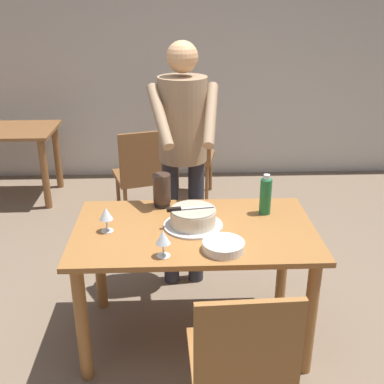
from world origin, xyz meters
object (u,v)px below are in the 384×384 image
wine_glass_far (106,215)px  water_bottle (266,196)px  wine_glass_near (163,238)px  person_cutting_cake (183,142)px  background_chair_1 (142,173)px  background_chair_0 (190,154)px  plate_stack (223,246)px  hurricane_lamp (162,190)px  chair_near_side (241,361)px  background_table (6,145)px  cake_on_platter (193,218)px  cake_knife (181,209)px  main_dining_table (194,248)px

wine_glass_far → water_bottle: 0.95m
wine_glass_near → person_cutting_cake: (0.12, 0.92, 0.22)m
background_chair_1 → background_chair_0: bearing=49.2°
plate_stack → wine_glass_far: size_ratio=1.53×
wine_glass_far → hurricane_lamp: (0.30, 0.33, 0.00)m
chair_near_side → background_table: bearing=122.9°
cake_on_platter → background_chair_1: 1.67m
cake_on_platter → water_bottle: size_ratio=1.36×
cake_knife → person_cutting_cake: person_cutting_cake is taller
plate_stack → background_chair_1: (-0.54, 1.87, -0.28)m
hurricane_lamp → background_chair_1: (-0.21, 1.30, -0.37)m
cake_knife → plate_stack: cake_knife is taller
water_bottle → person_cutting_cake: size_ratio=0.15×
water_bottle → chair_near_side: (-0.27, -0.96, -0.37)m
cake_knife → plate_stack: bearing=-51.5°
main_dining_table → chair_near_side: bearing=-77.8°
wine_glass_near → background_table: wine_glass_near is taller
plate_stack → wine_glass_far: 0.68m
water_bottle → wine_glass_near: bearing=-141.3°
main_dining_table → background_chair_0: bearing=88.4°
plate_stack → cake_knife: bearing=128.5°
wine_glass_far → hurricane_lamp: bearing=47.4°
wine_glass_near → hurricane_lamp: bearing=91.6°
cake_knife → wine_glass_near: wine_glass_near is taller
water_bottle → chair_near_side: water_bottle is taller
cake_on_platter → wine_glass_near: bearing=-116.6°
plate_stack → hurricane_lamp: bearing=119.7°
main_dining_table → hurricane_lamp: bearing=120.8°
hurricane_lamp → background_table: size_ratio=0.21×
plate_stack → background_chair_1: 1.97m
cake_on_platter → cake_knife: (-0.07, -0.01, 0.06)m
hurricane_lamp → plate_stack: bearing=-60.3°
plate_stack → wine_glass_near: bearing=-171.6°
wine_glass_far → background_table: (-1.30, 2.27, -0.28)m
water_bottle → background_chair_1: size_ratio=0.28×
cake_on_platter → cake_knife: cake_knife is taller
hurricane_lamp → person_cutting_cake: 0.40m
background_table → wine_glass_near: bearing=-57.6°
background_chair_0 → wine_glass_near: bearing=-95.4°
hurricane_lamp → cake_knife: bearing=-69.8°
main_dining_table → background_chair_0: background_chair_0 is taller
main_dining_table → cake_on_platter: cake_on_platter is taller
wine_glass_far → person_cutting_cake: bearing=54.9°
hurricane_lamp → wine_glass_far: bearing=-132.6°
cake_on_platter → background_chair_1: bearing=103.9°
cake_knife → background_chair_1: bearing=101.4°
main_dining_table → wine_glass_near: 0.42m
cake_knife → background_chair_0: (0.14, 2.13, -0.37)m
wine_glass_far → chair_near_side: (0.66, -0.77, -0.36)m
person_cutting_cake → plate_stack: bearing=-77.9°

